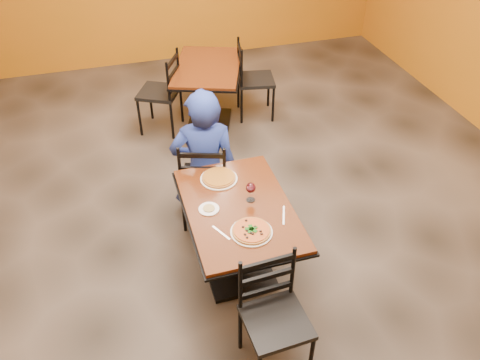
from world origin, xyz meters
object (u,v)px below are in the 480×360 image
object	(u,v)px
table_main	(239,225)
pizza_far	(219,177)
chair_main_far	(205,179)
plate_far	(219,179)
chair_main_near	(276,322)
plate_main	(251,232)
pizza_main	(251,231)
diner	(204,152)
side_plate	(209,209)
chair_second_left	(159,93)
wine_glass	(251,191)
chair_second_right	(256,80)
table_second	(208,81)

from	to	relation	value
table_main	pizza_far	distance (m)	0.44
chair_main_far	plate_far	bearing A→B (deg)	113.63
chair_main_near	pizza_far	size ratio (longest dim) A/B	3.32
plate_main	pizza_main	bearing A→B (deg)	0.00
chair_main_near	diner	xyz separation A→B (m)	(-0.07, 1.83, 0.18)
side_plate	chair_second_left	bearing A→B (deg)	90.54
chair_main_near	plate_main	distance (m)	0.66
chair_main_near	diner	world-z (taller)	diner
chair_main_far	wine_glass	size ratio (longest dim) A/B	5.24
plate_far	pizza_far	distance (m)	0.02
chair_main_far	chair_second_left	size ratio (longest dim) A/B	0.97
table_main	diner	size ratio (longest dim) A/B	0.95
pizza_far	pizza_main	bearing A→B (deg)	-84.03
chair_main_near	chair_main_far	bearing A→B (deg)	90.29
diner	plate_far	bearing A→B (deg)	100.93
table_main	chair_second_right	xyz separation A→B (m)	(0.95, 2.51, -0.08)
diner	pizza_main	bearing A→B (deg)	104.08
chair_main_near	chair_main_far	distance (m)	1.66
chair_main_far	pizza_main	bearing A→B (deg)	113.92
pizza_main	table_second	bearing A→B (deg)	83.11
chair_second_left	plate_main	bearing A→B (deg)	32.49
chair_second_left	plate_far	size ratio (longest dim) A/B	3.15
pizza_main	pizza_far	distance (m)	0.68
table_second	side_plate	world-z (taller)	side_plate
pizza_main	wine_glass	world-z (taller)	wine_glass
wine_glass	side_plate	bearing A→B (deg)	-177.16
table_main	chair_main_far	world-z (taller)	chair_main_far
wine_glass	pizza_main	bearing A→B (deg)	-106.27
chair_second_right	plate_far	distance (m)	2.37
chair_second_left	wine_glass	world-z (taller)	chair_second_left
table_second	chair_second_left	size ratio (longest dim) A/B	1.37
plate_far	plate_main	bearing A→B (deg)	-84.03
plate_main	wine_glass	bearing A→B (deg)	73.73
chair_main_near	chair_second_left	distance (m)	3.41
plate_main	wine_glass	distance (m)	0.37
table_main	chair_main_far	distance (m)	0.78
chair_second_right	side_plate	bearing A→B (deg)	165.08
table_main	plate_main	world-z (taller)	plate_main
plate_far	wine_glass	size ratio (longest dim) A/B	1.72
table_second	wine_glass	xyz separation A→B (m)	(-0.24, -2.46, 0.29)
chair_second_left	side_plate	world-z (taller)	chair_second_left
pizza_main	wine_glass	xyz separation A→B (m)	(0.10, 0.35, 0.07)
chair_second_left	pizza_far	world-z (taller)	chair_second_left
chair_second_right	diner	world-z (taller)	diner
side_plate	wine_glass	distance (m)	0.35
pizza_main	chair_second_left	bearing A→B (deg)	95.32
table_second	chair_second_right	bearing A→B (deg)	0.00
table_second	chair_second_right	size ratio (longest dim) A/B	1.39
table_second	wine_glass	bearing A→B (deg)	-95.52
chair_second_left	diner	distance (m)	1.59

